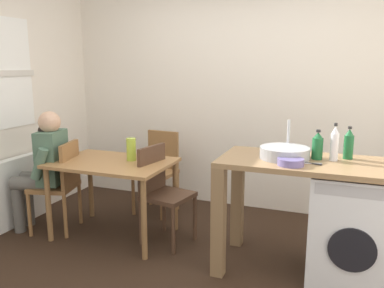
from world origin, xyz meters
The scene contains 18 objects.
ground_plane centered at (0.00, 0.00, 0.00)m, with size 5.46×5.46×0.00m, color black.
wall_back centered at (0.00, 1.75, 1.35)m, with size 4.60×0.10×2.70m, color silver.
radiator centered at (-2.02, 0.30, 0.35)m, with size 0.10×0.80×0.70m, color white.
dining_table centered at (-0.92, 0.45, 0.64)m, with size 1.10×0.76×0.74m.
chair_person_seat centered at (-1.47, 0.37, 0.51)m, with size 0.49×0.49×0.90m.
chair_opposite centered at (-0.45, 0.52, 0.51)m, with size 0.47×0.47×0.90m.
chair_spare_by_wall centered at (-0.82, 1.23, 0.51)m, with size 0.43×0.43×0.90m.
seated_person centered at (-1.63, 0.33, 0.67)m, with size 0.55×0.54×1.20m.
kitchen_counter centered at (0.73, 0.39, 0.76)m, with size 1.50×0.68×0.92m.
washing_machine centered at (1.20, 0.39, 0.43)m, with size 0.60×0.61×0.86m.
sink_basin centered at (0.67, 0.39, 0.97)m, with size 0.38×0.38×0.09m, color #9EA0A5.
tap centered at (0.67, 0.57, 1.06)m, with size 0.02×0.02×0.28m, color #B2B2B7.
bottle_tall_green centered at (0.91, 0.46, 1.02)m, with size 0.08×0.08×0.23m.
bottle_squat_brown centered at (1.03, 0.46, 1.05)m, with size 0.06×0.06×0.29m.
bottle_clear_small centered at (1.13, 0.56, 1.03)m, with size 0.07×0.07×0.25m.
mixing_bowl centered at (0.75, 0.19, 0.95)m, with size 0.19×0.19×0.05m.
vase centered at (-0.77, 0.55, 0.85)m, with size 0.09×0.09×0.22m, color #A8C63D.
scissors centered at (0.89, 0.29, 0.92)m, with size 0.15×0.06×0.01m.
Camera 1 is at (1.07, -2.64, 1.64)m, focal length 36.90 mm.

